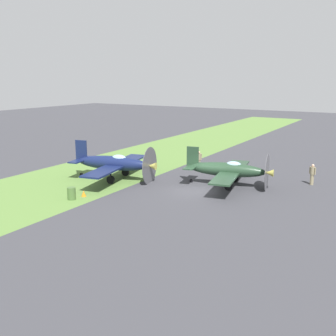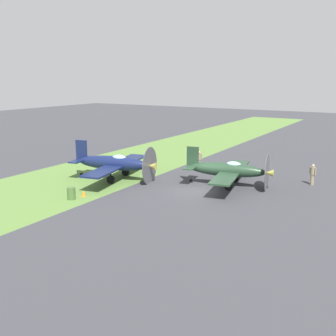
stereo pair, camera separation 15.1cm
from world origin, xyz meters
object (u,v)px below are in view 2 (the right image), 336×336
(airplane_lead, at_px, (228,170))
(ground_crew_chief, at_px, (313,174))
(airplane_wingman, at_px, (115,163))
(runway_marker_cone, at_px, (83,193))
(ground_crew_mechanic, at_px, (199,160))
(fuel_drum, at_px, (71,193))

(airplane_lead, distance_m, ground_crew_chief, 6.95)
(airplane_wingman, bearing_deg, ground_crew_chief, 103.13)
(runway_marker_cone, bearing_deg, ground_crew_mechanic, 165.47)
(fuel_drum, xyz_separation_m, runway_marker_cone, (-1.00, 0.23, -0.23))
(ground_crew_chief, distance_m, fuel_drum, 19.21)
(ground_crew_chief, height_order, runway_marker_cone, ground_crew_chief)
(airplane_lead, height_order, ground_crew_mechanic, airplane_lead)
(airplane_wingman, xyz_separation_m, fuel_drum, (6.20, 0.94, -0.98))
(airplane_wingman, distance_m, fuel_drum, 6.35)
(airplane_wingman, relative_size, runway_marker_cone, 21.88)
(airplane_lead, height_order, ground_crew_chief, airplane_lead)
(runway_marker_cone, bearing_deg, airplane_lead, 135.83)
(airplane_lead, bearing_deg, fuel_drum, -52.43)
(airplane_lead, xyz_separation_m, runway_marker_cone, (8.26, -8.03, -1.12))
(airplane_lead, relative_size, fuel_drum, 10.02)
(ground_crew_mechanic, bearing_deg, airplane_wingman, 2.82)
(airplane_wingman, height_order, fuel_drum, airplane_wingman)
(ground_crew_mechanic, bearing_deg, fuel_drum, 19.44)
(ground_crew_mechanic, distance_m, fuel_drum, 14.01)
(ground_crew_chief, distance_m, runway_marker_cone, 18.37)
(airplane_wingman, relative_size, fuel_drum, 10.70)
(airplane_wingman, height_order, ground_crew_mechanic, airplane_wingman)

